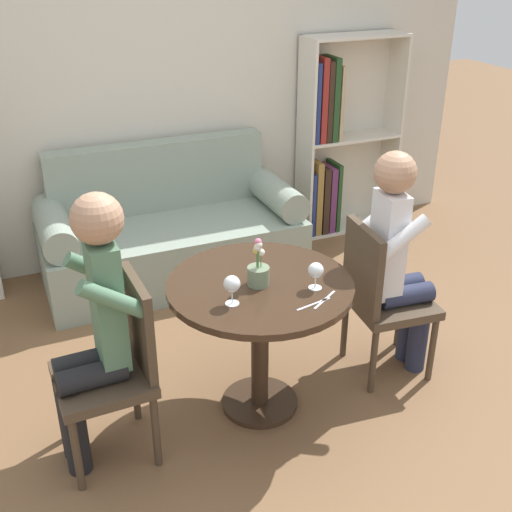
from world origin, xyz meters
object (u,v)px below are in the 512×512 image
Objects in this scene: wine_glass_left at (232,285)px; chair_right at (380,294)px; wine_glass_right at (316,271)px; flower_vase at (258,271)px; chair_left at (117,363)px; person_right at (398,259)px; bookshelf_right at (335,143)px; person_left at (93,326)px; couch at (171,235)px.

chair_right is at bearing 9.86° from wine_glass_left.
wine_glass_right is 0.55× the size of flower_vase.
chair_left is 0.70× the size of person_right.
person_right is 0.62m from wine_glass_right.
bookshelf_right is 1.19× the size of person_left.
wine_glass_left is at bearing 103.56° from person_right.
flower_vase is (-0.82, -0.03, 0.11)m from person_right.
bookshelf_right is 1.74× the size of chair_left.
wine_glass_left is at bearing 79.23° from person_left.
chair_right is at bearing 3.08° from flower_vase.
person_right is (1.52, 0.04, 0.20)m from chair_left.
person_right is (-0.65, -1.84, -0.04)m from bookshelf_right.
couch is at bearing 97.12° from wine_glass_right.
person_right is at bearing -93.71° from chair_right.
bookshelf_right is 2.59m from wine_glass_left.
wine_glass_left is at bearing 177.30° from wine_glass_right.
couch is at bearing 32.24° from person_right.
wine_glass_left is (-1.00, -0.15, 0.14)m from person_right.
couch is at bearing -169.60° from bookshelf_right.
chair_left is 0.68× the size of person_left.
bookshelf_right is at bearing -16.67° from chair_right.
person_left is 9.91× the size of wine_glass_right.
flower_vase is (0.79, 0.02, 0.10)m from person_left.
chair_right is at bearing 90.59° from person_left.
person_right is at bearing 1.83° from flower_vase.
bookshelf_right is at bearing 129.24° from chair_left.
bookshelf_right is 1.21× the size of person_right.
chair_right is 0.99m from wine_glass_left.
person_left is at bearing -116.22° from couch.
chair_left and chair_right have the same top height.
bookshelf_right is 2.38m from flower_vase.
person_right is (0.08, -0.01, 0.20)m from chair_right.
flower_vase is at bearing 89.91° from person_left.
wine_glass_left is at bearing 105.13° from chair_right.
chair_right is 0.22m from person_right.
chair_right is at bearing -65.33° from couch.
wine_glass_right is (0.41, -0.02, -0.01)m from wine_glass_left.
bookshelf_right is 11.01× the size of wine_glass_left.
person_left is at bearing 97.02° from person_right.
person_left is 1.60m from person_right.
wine_glass_left is 1.07× the size of wine_glass_right.
couch reaches higher than wine_glass_left.
person_right is at bearing 90.00° from person_left.
chair_left is 1.44m from chair_right.
person_left is 1.02× the size of person_right.
couch is 1.81m from wine_glass_left.
person_right is at bearing 89.93° from chair_left.
person_left is (-1.52, -0.06, 0.22)m from chair_right.
bookshelf_right is at bearing 50.34° from wine_glass_left.
flower_vase is at bearing 97.10° from person_right.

